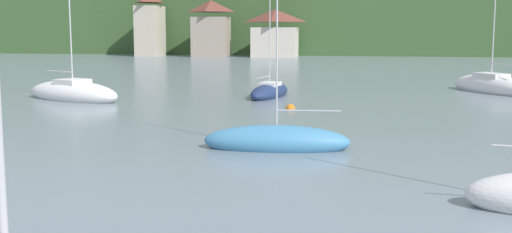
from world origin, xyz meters
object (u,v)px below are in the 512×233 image
shore_building_westcentral (211,29)px  sailboat_far_3 (491,86)px  shore_building_west (150,27)px  sailboat_far_1 (73,93)px  shore_building_central (275,34)px  sailboat_far_6 (270,92)px  mooring_buoy_mid (291,109)px  sailboat_mid_5 (277,141)px

shore_building_westcentral → sailboat_far_3: 60.86m
shore_building_west → sailboat_far_1: shore_building_west is taller
shore_building_central → sailboat_far_6: bearing=-81.9°
sailboat_far_3 → mooring_buoy_mid: bearing=100.5°
sailboat_far_1 → sailboat_mid_5: 20.76m
sailboat_far_1 → mooring_buoy_mid: sailboat_far_1 is taller
sailboat_far_3 → sailboat_far_6: 16.07m
sailboat_far_1 → shore_building_west: bearing=128.1°
shore_building_westcentral → sailboat_far_1: size_ratio=0.97×
sailboat_far_6 → shore_building_central: bearing=17.0°
shore_building_westcentral → mooring_buoy_mid: bearing=-71.8°
shore_building_west → sailboat_far_3: bearing=-49.5°
shore_building_westcentral → sailboat_far_3: size_ratio=0.79×
sailboat_far_3 → sailboat_far_1: bearing=78.1°
shore_building_west → sailboat_far_1: 62.83m
sailboat_far_3 → sailboat_far_6: (-15.11, -5.48, -0.14)m
shore_building_west → mooring_buoy_mid: (30.63, -62.55, -4.73)m
shore_building_westcentral → sailboat_far_1: (6.10, -60.23, -3.87)m
sailboat_far_3 → sailboat_mid_5: (-12.00, -23.55, -0.16)m
shore_building_west → sailboat_mid_5: (31.58, -74.60, -4.43)m
sailboat_far_1 → sailboat_far_6: bearing=41.2°
shore_building_westcentral → shore_building_west: bearing=178.4°
shore_building_westcentral → mooring_buoy_mid: size_ratio=16.79×
shore_building_westcentral → sailboat_far_3: (33.36, -50.76, -3.83)m
shore_building_west → mooring_buoy_mid: size_ratio=18.48×
shore_building_west → sailboat_far_6: size_ratio=1.30×
sailboat_far_6 → sailboat_far_3: bearing=-61.1°
sailboat_far_1 → sailboat_far_6: sailboat_far_1 is taller
shore_building_westcentral → sailboat_far_1: bearing=-84.2°
shore_building_central → sailboat_far_6: size_ratio=0.98×
sailboat_mid_5 → mooring_buoy_mid: (-0.95, 12.05, -0.30)m
shore_building_west → shore_building_central: size_ratio=1.32×
shore_building_central → mooring_buoy_mid: size_ratio=14.00×
shore_building_central → sailboat_far_1: sailboat_far_1 is taller
sailboat_far_1 → shore_building_westcentral: bearing=118.8°
shore_building_westcentral → sailboat_far_6: shore_building_westcentral is taller
sailboat_far_3 → shore_building_west: bearing=9.4°
sailboat_far_1 → mooring_buoy_mid: (14.31, -2.03, -0.42)m
shore_building_west → sailboat_far_3: sailboat_far_3 is taller
sailboat_mid_5 → mooring_buoy_mid: bearing=-89.8°
sailboat_far_3 → sailboat_mid_5: bearing=121.9°
shore_building_central → sailboat_far_1: 60.62m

